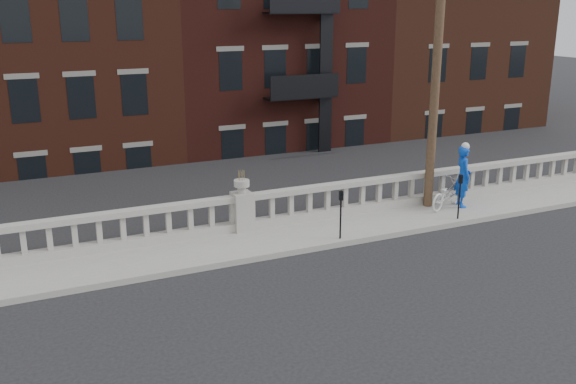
% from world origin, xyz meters
% --- Properties ---
extents(ground, '(120.00, 120.00, 0.00)m').
position_xyz_m(ground, '(0.00, 0.00, 0.00)').
color(ground, black).
rests_on(ground, ground).
extents(sidewalk, '(32.00, 2.20, 0.15)m').
position_xyz_m(sidewalk, '(0.00, 3.00, 0.07)').
color(sidewalk, gray).
rests_on(sidewalk, ground).
extents(balustrade, '(28.00, 0.34, 1.03)m').
position_xyz_m(balustrade, '(0.00, 3.95, 0.64)').
color(balustrade, gray).
rests_on(balustrade, sidewalk).
extents(planter_pedestal, '(0.55, 0.55, 1.76)m').
position_xyz_m(planter_pedestal, '(0.00, 3.95, 0.83)').
color(planter_pedestal, gray).
rests_on(planter_pedestal, sidewalk).
extents(lower_level, '(80.00, 44.00, 20.80)m').
position_xyz_m(lower_level, '(0.56, 23.04, 2.63)').
color(lower_level, '#605E59').
rests_on(lower_level, ground).
extents(utility_pole, '(1.60, 0.28, 10.00)m').
position_xyz_m(utility_pole, '(6.20, 3.60, 5.24)').
color(utility_pole, '#422D1E').
rests_on(utility_pole, sidewalk).
extents(parking_meter_b, '(0.10, 0.09, 1.36)m').
position_xyz_m(parking_meter_b, '(2.18, 2.15, 1.00)').
color(parking_meter_b, black).
rests_on(parking_meter_b, sidewalk).
extents(parking_meter_c, '(0.10, 0.09, 1.36)m').
position_xyz_m(parking_meter_c, '(6.23, 2.15, 1.00)').
color(parking_meter_c, black).
rests_on(parking_meter_c, sidewalk).
extents(bicycle, '(1.84, 1.26, 0.92)m').
position_xyz_m(bicycle, '(6.60, 3.19, 0.61)').
color(bicycle, silver).
rests_on(bicycle, sidewalk).
extents(cyclist, '(0.68, 0.83, 1.96)m').
position_xyz_m(cyclist, '(7.13, 3.12, 1.13)').
color(cyclist, blue).
rests_on(cyclist, sidewalk).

